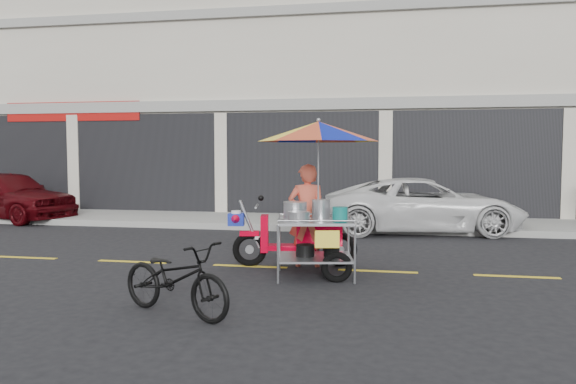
% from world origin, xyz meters
% --- Properties ---
extents(ground, '(90.00, 90.00, 0.00)m').
position_xyz_m(ground, '(0.00, 0.00, 0.00)').
color(ground, black).
extents(sidewalk, '(45.00, 3.00, 0.15)m').
position_xyz_m(sidewalk, '(0.00, 5.50, 0.07)').
color(sidewalk, gray).
rests_on(sidewalk, ground).
extents(shophouse_block, '(36.00, 8.11, 10.40)m').
position_xyz_m(shophouse_block, '(2.82, 10.59, 4.24)').
color(shophouse_block, beige).
rests_on(shophouse_block, ground).
extents(centerline, '(42.00, 0.10, 0.01)m').
position_xyz_m(centerline, '(0.00, 0.00, 0.00)').
color(centerline, gold).
rests_on(centerline, ground).
extents(maroon_sedan, '(4.24, 2.50, 1.35)m').
position_xyz_m(maroon_sedan, '(-9.90, 4.70, 0.68)').
color(maroon_sedan, '#3E0408').
rests_on(maroon_sedan, ground).
extents(white_pickup, '(4.69, 2.67, 1.23)m').
position_xyz_m(white_pickup, '(0.89, 4.45, 0.62)').
color(white_pickup, silver).
rests_on(white_pickup, ground).
extents(near_bicycle, '(1.67, 1.16, 0.83)m').
position_xyz_m(near_bicycle, '(-2.13, -2.74, 0.42)').
color(near_bicycle, black).
rests_on(near_bicycle, ground).
extents(food_vendor_rig, '(2.53, 2.05, 2.31)m').
position_xyz_m(food_vendor_rig, '(-0.97, -0.24, 1.45)').
color(food_vendor_rig, black).
rests_on(food_vendor_rig, ground).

